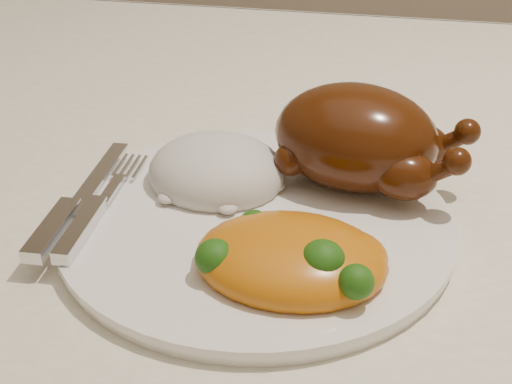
# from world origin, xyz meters

# --- Properties ---
(dining_table) EXTENTS (1.60, 0.90, 0.76)m
(dining_table) POSITION_xyz_m (0.00, 0.00, 0.67)
(dining_table) COLOR brown
(dining_table) RESTS_ON floor
(tablecloth) EXTENTS (1.73, 1.03, 0.18)m
(tablecloth) POSITION_xyz_m (0.00, 0.00, 0.74)
(tablecloth) COLOR beige
(tablecloth) RESTS_ON dining_table
(dinner_plate) EXTENTS (0.28, 0.28, 0.01)m
(dinner_plate) POSITION_xyz_m (-0.11, -0.04, 0.77)
(dinner_plate) COLOR white
(dinner_plate) RESTS_ON tablecloth
(roast_chicken) EXTENTS (0.16, 0.11, 0.08)m
(roast_chicken) POSITION_xyz_m (-0.05, 0.02, 0.82)
(roast_chicken) COLOR #421A07
(roast_chicken) RESTS_ON dinner_plate
(rice_mound) EXTENTS (0.11, 0.11, 0.05)m
(rice_mound) POSITION_xyz_m (-0.15, -0.00, 0.79)
(rice_mound) COLOR silver
(rice_mound) RESTS_ON dinner_plate
(mac_and_cheese) EXTENTS (0.12, 0.09, 0.05)m
(mac_and_cheese) POSITION_xyz_m (-0.07, -0.10, 0.79)
(mac_and_cheese) COLOR orange
(mac_and_cheese) RESTS_ON dinner_plate
(cutlery) EXTENTS (0.04, 0.17, 0.01)m
(cutlery) POSITION_xyz_m (-0.23, -0.07, 0.79)
(cutlery) COLOR silver
(cutlery) RESTS_ON dinner_plate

